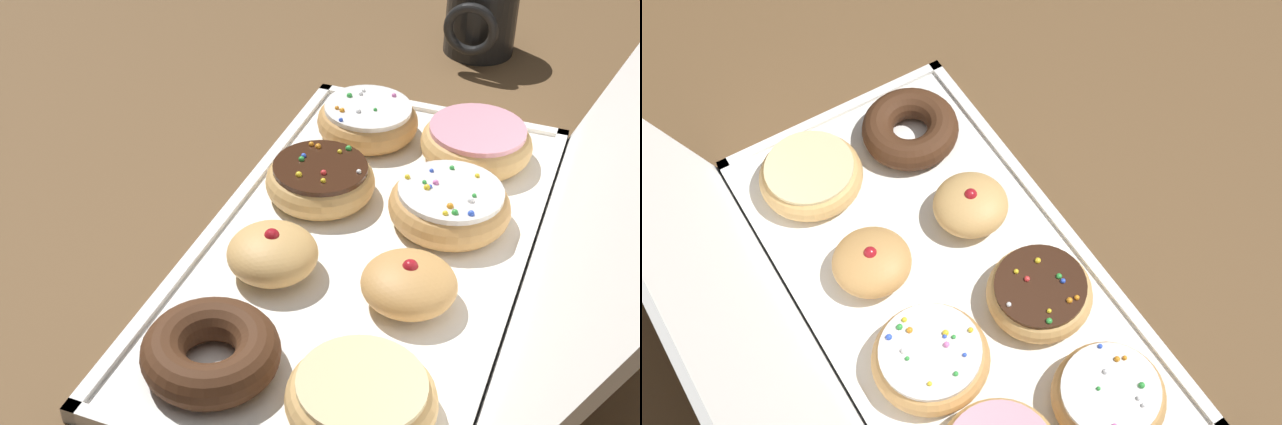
{
  "view_description": "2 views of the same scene",
  "coord_description": "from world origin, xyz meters",
  "views": [
    {
      "loc": [
        0.63,
        0.2,
        0.54
      ],
      "look_at": [
        0.01,
        -0.04,
        0.05
      ],
      "focal_mm": 51.26,
      "sensor_mm": 36.0,
      "label": 1
    },
    {
      "loc": [
        -0.38,
        0.22,
        0.84
      ],
      "look_at": [
        0.05,
        -0.05,
        0.04
      ],
      "focal_mm": 50.53,
      "sensor_mm": 36.0,
      "label": 2
    }
  ],
  "objects": [
    {
      "name": "jelly_filled_donut_6",
      "position": [
        0.06,
        0.06,
        0.03
      ],
      "size": [
        0.08,
        0.08,
        0.05
      ],
      "color": "tan",
      "rests_on": "donut_box"
    },
    {
      "name": "sprinkle_donut_1",
      "position": [
        -0.06,
        -0.07,
        0.03
      ],
      "size": [
        0.11,
        0.11,
        0.04
      ],
      "color": "tan",
      "rests_on": "donut_box"
    },
    {
      "name": "jelly_filled_donut_2",
      "position": [
        0.06,
        -0.06,
        0.03
      ],
      "size": [
        0.08,
        0.08,
        0.05
      ],
      "color": "tan",
      "rests_on": "donut_box"
    },
    {
      "name": "box_lid_open",
      "position": [
        0.0,
        0.2,
        0.13
      ],
      "size": [
        0.54,
        0.12,
        0.27
      ],
      "primitive_type": "cube",
      "rotation": [
        1.18,
        0.0,
        0.0
      ],
      "color": "white",
      "rests_on": "ground"
    },
    {
      "name": "glazed_ring_donut_7",
      "position": [
        0.19,
        0.06,
        0.03
      ],
      "size": [
        0.11,
        0.11,
        0.04
      ],
      "color": "tan",
      "rests_on": "donut_box"
    },
    {
      "name": "sprinkle_donut_5",
      "position": [
        -0.07,
        0.06,
        0.03
      ],
      "size": [
        0.12,
        0.12,
        0.04
      ],
      "color": "tan",
      "rests_on": "donut_box"
    },
    {
      "name": "ground_plane",
      "position": [
        0.0,
        0.0,
        0.0
      ],
      "size": [
        3.0,
        3.0,
        0.0
      ],
      "primitive_type": "plane",
      "color": "brown"
    },
    {
      "name": "sprinkle_donut_0",
      "position": [
        -0.19,
        -0.06,
        0.03
      ],
      "size": [
        0.11,
        0.11,
        0.04
      ],
      "color": "tan",
      "rests_on": "donut_box"
    },
    {
      "name": "donut_box",
      "position": [
        0.0,
        0.0,
        0.01
      ],
      "size": [
        0.54,
        0.29,
        0.01
      ],
      "color": "white",
      "rests_on": "ground"
    },
    {
      "name": "chocolate_cake_ring_donut_3",
      "position": [
        0.19,
        -0.06,
        0.03
      ],
      "size": [
        0.11,
        0.11,
        0.04
      ],
      "color": "#472816",
      "rests_on": "donut_box"
    }
  ]
}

